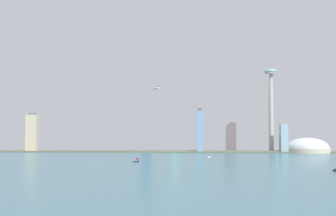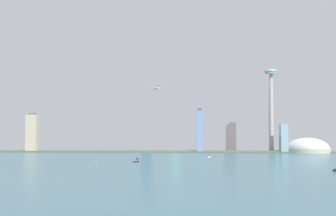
{
  "view_description": "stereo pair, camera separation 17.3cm",
  "coord_description": "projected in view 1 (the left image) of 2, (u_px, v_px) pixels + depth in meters",
  "views": [
    {
      "loc": [
        55.97,
        -508.57,
        70.66
      ],
      "look_at": [
        20.85,
        436.2,
        112.16
      ],
      "focal_mm": 40.2,
      "sensor_mm": 36.0,
      "label": 1
    },
    {
      "loc": [
        56.14,
        -508.56,
        70.66
      ],
      "look_at": [
        20.85,
        436.2,
        112.16
      ],
      "focal_mm": 40.2,
      "sensor_mm": 36.0,
      "label": 2
    }
  ],
  "objects": [
    {
      "name": "ground_plane",
      "position": [
        141.0,
        177.0,
        506.71
      ],
      "size": [
        6000.0,
        6000.0,
        0.0
      ],
      "primitive_type": "plane",
      "color": "#426D7B"
    },
    {
      "name": "boat_0",
      "position": [
        137.0,
        159.0,
        742.36
      ],
      "size": [
        7.35,
        12.37,
        4.77
      ],
      "rotation": [
        0.0,
        0.0,
        4.41
      ],
      "color": "#AC2329",
      "rests_on": "ground"
    },
    {
      "name": "channel_buoy_1",
      "position": [
        176.0,
        171.0,
        554.88
      ],
      "size": [
        1.12,
        1.12,
        2.8
      ],
      "primitive_type": "cone",
      "color": "yellow",
      "rests_on": "ground"
    },
    {
      "name": "stadium_dome",
      "position": [
        308.0,
        148.0,
        959.9
      ],
      "size": [
        109.98,
        109.98,
        51.19
      ],
      "color": "beige",
      "rests_on": "ground"
    },
    {
      "name": "boat_1",
      "position": [
        209.0,
        157.0,
        808.54
      ],
      "size": [
        6.98,
        4.23,
        4.19
      ],
      "rotation": [
        0.0,
        0.0,
        3.51
      ],
      "color": "white",
      "rests_on": "ground"
    },
    {
      "name": "channel_buoy_0",
      "position": [
        96.0,
        162.0,
        696.53
      ],
      "size": [
        1.23,
        1.23,
        2.96
      ],
      "primitive_type": "cone",
      "color": "yellow",
      "rests_on": "ground"
    },
    {
      "name": "skyscraper_5",
      "position": [
        146.0,
        124.0,
        1027.19
      ],
      "size": [
        27.25,
        20.84,
        152.78
      ],
      "color": "slate",
      "rests_on": "ground"
    },
    {
      "name": "airplane",
      "position": [
        156.0,
        88.0,
        927.25
      ],
      "size": [
        33.08,
        32.39,
        8.84
      ],
      "rotation": [
        0.0,
        0.0,
        2.07
      ],
      "color": "silver"
    },
    {
      "name": "skyscraper_1",
      "position": [
        200.0,
        131.0,
        963.32
      ],
      "size": [
        17.06,
        20.59,
        112.13
      ],
      "color": "#799AC4",
      "rests_on": "ground"
    },
    {
      "name": "skyscraper_4",
      "position": [
        284.0,
        138.0,
        953.85
      ],
      "size": [
        18.0,
        23.87,
        71.89
      ],
      "color": "#94B5C5",
      "rests_on": "ground"
    },
    {
      "name": "skyscraper_7",
      "position": [
        37.0,
        125.0,
        1090.13
      ],
      "size": [
        25.96,
        21.58,
        136.24
      ],
      "color": "#C2A192",
      "rests_on": "ground"
    },
    {
      "name": "skyscraper_8",
      "position": [
        176.0,
        127.0,
        1012.25
      ],
      "size": [
        25.95,
        12.01,
        156.45
      ],
      "color": "#9BC1B8",
      "rests_on": "ground"
    },
    {
      "name": "observation_tower",
      "position": [
        271.0,
        91.0,
        1002.17
      ],
      "size": [
        35.3,
        35.3,
        336.36
      ],
      "color": "#BBAAA0",
      "rests_on": "ground"
    },
    {
      "name": "waterfront_pier",
      "position": [
        160.0,
        151.0,
        965.19
      ],
      "size": [
        893.08,
        50.03,
        2.84
      ],
      "primitive_type": "cube",
      "color": "#5A664B",
      "rests_on": "ground"
    },
    {
      "name": "skyscraper_2",
      "position": [
        32.0,
        133.0,
        984.91
      ],
      "size": [
        27.96,
        18.38,
        100.54
      ],
      "color": "beige",
      "rests_on": "ground"
    },
    {
      "name": "skyscraper_3",
      "position": [
        279.0,
        118.0,
        1050.06
      ],
      "size": [
        21.97,
        21.54,
        184.35
      ],
      "color": "#98C2CE",
      "rests_on": "ground"
    },
    {
      "name": "skyscraper_0",
      "position": [
        230.0,
        137.0,
        1011.34
      ],
      "size": [
        27.43,
        26.18,
        76.5
      ],
      "color": "#6A5C5F",
      "rests_on": "ground"
    },
    {
      "name": "skyscraper_6",
      "position": [
        34.0,
        139.0,
        1050.67
      ],
      "size": [
        18.39,
        20.21,
        76.77
      ],
      "color": "#7080A0",
      "rests_on": "ground"
    },
    {
      "name": "boat_3",
      "position": [
        136.0,
        161.0,
        708.54
      ],
      "size": [
        11.37,
        5.91,
        7.37
      ],
      "rotation": [
        0.0,
        0.0,
        6.01
      ],
      "color": "#0E1E3A",
      "rests_on": "ground"
    },
    {
      "name": "boat_2",
      "position": [
        336.0,
        170.0,
        572.68
      ],
      "size": [
        14.6,
        15.48,
        5.04
      ],
      "rotation": [
        0.0,
        0.0,
        0.85
      ],
      "color": "black",
      "rests_on": "ground"
    }
  ]
}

